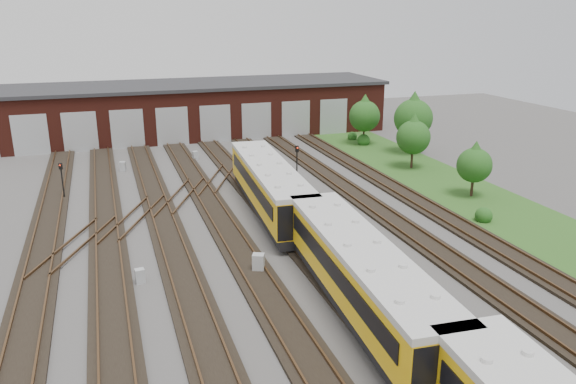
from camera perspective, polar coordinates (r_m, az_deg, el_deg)
name	(u,v)px	position (r m, az deg, el deg)	size (l,w,h in m)	color
ground	(278,259)	(35.14, -1.00, -6.86)	(120.00, 120.00, 0.00)	#423F3D
track_network	(273,254)	(35.56, -1.55, -6.36)	(30.40, 70.00, 0.33)	black
maintenance_shed	(182,109)	(72.02, -10.74, 8.31)	(51.00, 12.50, 6.35)	#4F1B13
grass_verge	(449,186)	(51.65, 16.01, 0.61)	(8.00, 55.00, 0.05)	#244E1A
metro_train	(361,275)	(28.61, 7.43, -8.39)	(4.08, 48.83, 3.45)	black
signal_mast_0	(62,176)	(49.22, -22.00, 1.52)	(0.30, 0.28, 3.05)	black
signal_mast_1	(241,166)	(48.78, -4.80, 2.64)	(0.28, 0.26, 3.05)	black
signal_mast_2	(239,159)	(51.59, -5.02, 3.38)	(0.28, 0.26, 2.92)	black
signal_mast_3	(297,159)	(50.20, 0.92, 3.38)	(0.29, 0.27, 3.38)	black
relay_cabinet_0	(140,276)	(33.14, -14.81, -8.25)	(0.52, 0.43, 0.86)	#ABAEB0
relay_cabinet_1	(123,166)	(56.61, -16.44, 2.51)	(0.55, 0.46, 0.92)	#ABAEB0
relay_cabinet_2	(258,263)	(33.33, -3.02, -7.23)	(0.68, 0.57, 1.13)	#ABAEB0
relay_cabinet_3	(195,155)	(59.41, -9.41, 3.69)	(0.54, 0.45, 0.90)	#ABAEB0
relay_cabinet_4	(301,196)	(45.58, 1.36, -0.42)	(0.51, 0.43, 0.85)	#ABAEB0
tree_0	(365,112)	(65.41, 7.80, 8.03)	(3.55, 3.55, 5.88)	#311F16
tree_1	(414,133)	(55.93, 12.64, 5.84)	(3.29, 3.29, 5.46)	#311F16
tree_2	(414,114)	(61.80, 12.64, 7.77)	(4.12, 4.12, 6.82)	#311F16
tree_3	(475,161)	(48.46, 18.44, 3.00)	(2.87, 2.87, 4.75)	#311F16
bush_0	(484,213)	(43.50, 19.28, -2.06)	(1.26, 1.26, 1.26)	#134513
bush_1	(364,139)	(65.84, 7.69, 5.40)	(1.48, 1.48, 1.48)	#134513
bush_2	(352,135)	(68.42, 6.56, 5.77)	(1.14, 1.14, 1.14)	#134513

